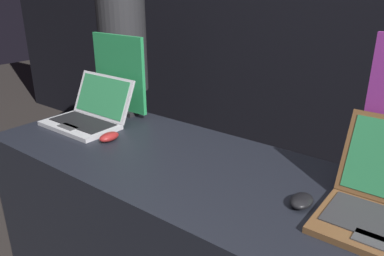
{
  "coord_description": "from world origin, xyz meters",
  "views": [
    {
      "loc": [
        0.8,
        -0.69,
        1.56
      ],
      "look_at": [
        0.0,
        0.35,
        1.06
      ],
      "focal_mm": 35.0,
      "sensor_mm": 36.0,
      "label": 1
    }
  ],
  "objects_px": {
    "mouse_front": "(109,137)",
    "promo_stand_front": "(120,77)",
    "laptop_front": "(89,113)",
    "mouse_back": "(301,201)",
    "person_bystander": "(125,79)"
  },
  "relations": [
    {
      "from": "mouse_front",
      "to": "promo_stand_front",
      "type": "distance_m",
      "value": 0.43
    },
    {
      "from": "laptop_front",
      "to": "promo_stand_front",
      "type": "height_order",
      "value": "promo_stand_front"
    },
    {
      "from": "mouse_front",
      "to": "mouse_back",
      "type": "height_order",
      "value": "mouse_front"
    },
    {
      "from": "mouse_front",
      "to": "person_bystander",
      "type": "height_order",
      "value": "person_bystander"
    },
    {
      "from": "promo_stand_front",
      "to": "mouse_back",
      "type": "bearing_deg",
      "value": -13.93
    },
    {
      "from": "laptop_front",
      "to": "mouse_back",
      "type": "height_order",
      "value": "laptop_front"
    },
    {
      "from": "mouse_front",
      "to": "person_bystander",
      "type": "distance_m",
      "value": 1.13
    },
    {
      "from": "mouse_front",
      "to": "person_bystander",
      "type": "xyz_separation_m",
      "value": [
        -0.78,
        0.82,
        -0.01
      ]
    },
    {
      "from": "mouse_back",
      "to": "person_bystander",
      "type": "xyz_separation_m",
      "value": [
        -1.66,
        0.8,
        -0.01
      ]
    },
    {
      "from": "mouse_back",
      "to": "mouse_front",
      "type": "bearing_deg",
      "value": -178.62
    },
    {
      "from": "mouse_front",
      "to": "laptop_front",
      "type": "bearing_deg",
      "value": 160.53
    },
    {
      "from": "promo_stand_front",
      "to": "person_bystander",
      "type": "height_order",
      "value": "person_bystander"
    },
    {
      "from": "promo_stand_front",
      "to": "mouse_back",
      "type": "distance_m",
      "value": 1.18
    },
    {
      "from": "mouse_back",
      "to": "laptop_front",
      "type": "bearing_deg",
      "value": 176.69
    },
    {
      "from": "mouse_back",
      "to": "promo_stand_front",
      "type": "bearing_deg",
      "value": 166.07
    }
  ]
}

